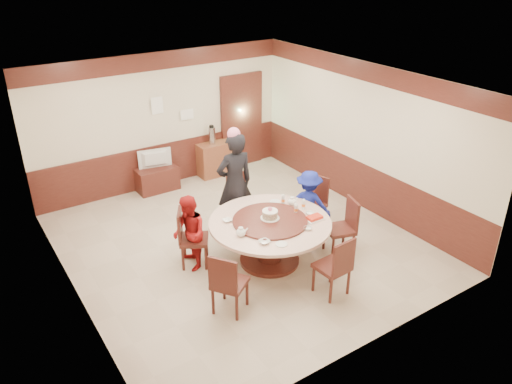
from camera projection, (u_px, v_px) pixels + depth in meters
room at (239, 187)px, 8.21m from camera, size 6.00×6.04×2.84m
banquet_table at (270, 233)px, 7.93m from camera, size 1.94×1.94×0.78m
chair_0 at (312, 212)px, 9.03m from camera, size 0.56×0.55×0.97m
chair_1 at (243, 210)px, 9.12m from camera, size 0.48×0.49×0.97m
chair_2 at (193, 247)px, 7.98m from camera, size 0.60×0.60×0.97m
chair_3 at (229, 292)px, 6.94m from camera, size 0.61×0.61×0.97m
chair_4 at (332, 276)px, 7.29m from camera, size 0.47×0.48×0.97m
chair_5 at (340, 237)px, 8.27m from camera, size 0.56×0.55×0.97m
person_standing at (235, 184)px, 8.66m from camera, size 0.71×0.49×1.86m
person_red at (189, 233)px, 7.77m from camera, size 0.56×0.67×1.24m
person_blue at (308, 204)px, 8.67m from camera, size 0.85×0.90×1.22m
birthday_cake at (270, 214)px, 7.83m from camera, size 0.30×0.30×0.20m
teapot_left at (241, 232)px, 7.41m from camera, size 0.17×0.15×0.13m
teapot_right at (292, 202)px, 8.31m from camera, size 0.17×0.15×0.13m
bowl_0 at (227, 220)px, 7.83m from camera, size 0.15×0.15×0.04m
bowl_1 at (308, 228)px, 7.60m from camera, size 0.13×0.13×0.04m
bowl_2 at (264, 242)px, 7.25m from camera, size 0.16×0.16×0.04m
bowl_3 at (310, 213)px, 8.03m from camera, size 0.13×0.13×0.04m
saucer_near at (281, 244)px, 7.22m from camera, size 0.18×0.18×0.01m
saucer_far at (275, 202)px, 8.43m from camera, size 0.18×0.18×0.01m
shrimp_platter at (314, 218)px, 7.87m from camera, size 0.30×0.20×0.06m
bottle_0 at (296, 209)px, 8.03m from camera, size 0.06×0.06×0.16m
bottle_1 at (304, 205)px, 8.17m from camera, size 0.06×0.06×0.16m
bottle_2 at (283, 200)px, 8.33m from camera, size 0.06×0.06×0.16m
tv_stand at (157, 179)px, 10.46m from camera, size 0.85×0.45×0.50m
television at (155, 159)px, 10.26m from camera, size 0.69×0.22×0.40m
side_cabinet at (216, 159)px, 11.13m from camera, size 0.80×0.40×0.75m
thermos at (212, 136)px, 10.85m from camera, size 0.15×0.15×0.38m
notice_left at (157, 105)px, 10.06m from camera, size 0.25×0.00×0.35m
notice_right at (187, 114)px, 10.52m from camera, size 0.30×0.00×0.22m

